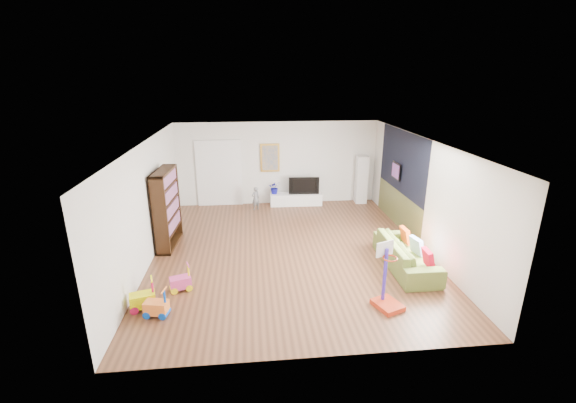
{
  "coord_description": "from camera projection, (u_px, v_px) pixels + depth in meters",
  "views": [
    {
      "loc": [
        -0.91,
        -8.53,
        4.15
      ],
      "look_at": [
        0.0,
        0.4,
        1.15
      ],
      "focal_mm": 24.0,
      "sensor_mm": 36.0,
      "label": 1
    }
  ],
  "objects": [
    {
      "name": "wall_left",
      "position": [
        147.0,
        203.0,
        8.71
      ],
      "size": [
        0.0,
        7.5,
        2.7
      ],
      "primitive_type": "cube",
      "color": "silver",
      "rests_on": "ground"
    },
    {
      "name": "wall_front",
      "position": [
        317.0,
        280.0,
        5.48
      ],
      "size": [
        6.5,
        0.0,
        2.7
      ],
      "primitive_type": "cube",
      "color": "white",
      "rests_on": "ground"
    },
    {
      "name": "sofa",
      "position": [
        406.0,
        254.0,
        8.58
      ],
      "size": [
        0.84,
        2.15,
        0.63
      ],
      "primitive_type": "imported",
      "rotation": [
        0.0,
        0.0,
        1.57
      ],
      "color": "olive",
      "rests_on": "ground"
    },
    {
      "name": "bookshelf",
      "position": [
        167.0,
        208.0,
        9.5
      ],
      "size": [
        0.43,
        1.35,
        1.95
      ],
      "primitive_type": "cube",
      "rotation": [
        0.0,
        0.0,
        -0.06
      ],
      "color": "black",
      "rests_on": "ground"
    },
    {
      "name": "ceiling",
      "position": [
        290.0,
        141.0,
        8.59
      ],
      "size": [
        6.5,
        7.5,
        0.0
      ],
      "primitive_type": "cube",
      "color": "white",
      "rests_on": "ground"
    },
    {
      "name": "olive_wainscot",
      "position": [
        398.0,
        208.0,
        10.92
      ],
      "size": [
        0.01,
        3.2,
        1.0
      ],
      "primitive_type": "cube",
      "color": "brown",
      "rests_on": "wall_right"
    },
    {
      "name": "vase_plant",
      "position": [
        275.0,
        188.0,
        12.55
      ],
      "size": [
        0.4,
        0.35,
        0.42
      ],
      "primitive_type": "imported",
      "rotation": [
        0.0,
        0.0,
        -0.06
      ],
      "color": "#111192",
      "rests_on": "media_console"
    },
    {
      "name": "wall_right",
      "position": [
        423.0,
        195.0,
        9.33
      ],
      "size": [
        0.0,
        7.5,
        2.7
      ],
      "primitive_type": "cube",
      "color": "silver",
      "rests_on": "ground"
    },
    {
      "name": "ride_on_yellow",
      "position": [
        142.0,
        295.0,
        7.03
      ],
      "size": [
        0.51,
        0.39,
        0.6
      ],
      "primitive_type": "cube",
      "rotation": [
        0.0,
        0.0,
        0.28
      ],
      "color": "#DCE001",
      "rests_on": "ground"
    },
    {
      "name": "artwork_right",
      "position": [
        396.0,
        171.0,
        10.77
      ],
      "size": [
        0.04,
        0.56,
        0.46
      ],
      "primitive_type": "cube",
      "color": "#7F3F8C",
      "rests_on": "wall_right"
    },
    {
      "name": "tall_cabinet",
      "position": [
        361.0,
        180.0,
        12.77
      ],
      "size": [
        0.39,
        0.39,
        1.59
      ],
      "primitive_type": "cube",
      "rotation": [
        0.0,
        0.0,
        -0.05
      ],
      "color": "silver",
      "rests_on": "ground"
    },
    {
      "name": "basketball_hoop",
      "position": [
        390.0,
        277.0,
        6.98
      ],
      "size": [
        0.6,
        0.65,
        1.27
      ],
      "primitive_type": "cube",
      "rotation": [
        0.0,
        0.0,
        0.38
      ],
      "color": "#B12F16",
      "rests_on": "ground"
    },
    {
      "name": "doorway",
      "position": [
        219.0,
        174.0,
        12.43
      ],
      "size": [
        1.45,
        0.06,
        2.1
      ],
      "primitive_type": "cube",
      "color": "white",
      "rests_on": "ground"
    },
    {
      "name": "ride_on_orange",
      "position": [
        156.0,
        303.0,
        6.84
      ],
      "size": [
        0.45,
        0.33,
        0.55
      ],
      "primitive_type": "cube",
      "rotation": [
        0.0,
        0.0,
        -0.2
      ],
      "color": "orange",
      "rests_on": "ground"
    },
    {
      "name": "ride_on_pink",
      "position": [
        180.0,
        278.0,
        7.66
      ],
      "size": [
        0.47,
        0.37,
        0.54
      ],
      "primitive_type": "cube",
      "rotation": [
        0.0,
        0.0,
        0.32
      ],
      "color": "#D53F8D",
      "rests_on": "ground"
    },
    {
      "name": "media_console",
      "position": [
        296.0,
        199.0,
        12.71
      ],
      "size": [
        1.7,
        0.47,
        0.39
      ],
      "primitive_type": "cube",
      "rotation": [
        0.0,
        0.0,
        -0.03
      ],
      "color": "white",
      "rests_on": "ground"
    },
    {
      "name": "floor",
      "position": [
        290.0,
        251.0,
        9.45
      ],
      "size": [
        6.5,
        7.5,
        0.0
      ],
      "primitive_type": "cube",
      "color": "brown",
      "rests_on": "ground"
    },
    {
      "name": "pillow_center",
      "position": [
        417.0,
        246.0,
        8.58
      ],
      "size": [
        0.18,
        0.4,
        0.38
      ],
      "primitive_type": "cube",
      "rotation": [
        0.0,
        0.0,
        0.22
      ],
      "color": "silver",
      "rests_on": "sofa"
    },
    {
      "name": "pillow_left",
      "position": [
        428.0,
        258.0,
        7.99
      ],
      "size": [
        0.11,
        0.38,
        0.38
      ],
      "primitive_type": "cube",
      "rotation": [
        0.0,
        0.0,
        -0.02
      ],
      "color": "red",
      "rests_on": "sofa"
    },
    {
      "name": "navy_accent",
      "position": [
        402.0,
        162.0,
        10.49
      ],
      "size": [
        0.01,
        3.2,
        1.7
      ],
      "primitive_type": "cube",
      "color": "black",
      "rests_on": "wall_right"
    },
    {
      "name": "painting_back",
      "position": [
        270.0,
        158.0,
        12.43
      ],
      "size": [
        0.62,
        0.06,
        0.92
      ],
      "primitive_type": "cube",
      "color": "gold",
      "rests_on": "wall_back"
    },
    {
      "name": "pillow_right",
      "position": [
        405.0,
        235.0,
        9.12
      ],
      "size": [
        0.11,
        0.38,
        0.38
      ],
      "primitive_type": "cube",
      "rotation": [
        0.0,
        0.0,
        0.04
      ],
      "color": "#D1400F",
      "rests_on": "sofa"
    },
    {
      "name": "wall_back",
      "position": [
        278.0,
        163.0,
        12.56
      ],
      "size": [
        6.5,
        0.0,
        2.7
      ],
      "primitive_type": "cube",
      "color": "silver",
      "rests_on": "ground"
    },
    {
      "name": "tv",
      "position": [
        304.0,
        185.0,
        12.58
      ],
      "size": [
        0.99,
        0.19,
        0.57
      ],
      "primitive_type": "imported",
      "rotation": [
        0.0,
        0.0,
        -0.06
      ],
      "color": "black",
      "rests_on": "media_console"
    },
    {
      "name": "child",
      "position": [
        256.0,
        198.0,
        12.19
      ],
      "size": [
        0.33,
        0.3,
        0.75
      ],
      "primitive_type": "imported",
      "rotation": [
        0.0,
        0.0,
        3.68
      ],
      "color": "slate",
      "rests_on": "ground"
    }
  ]
}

